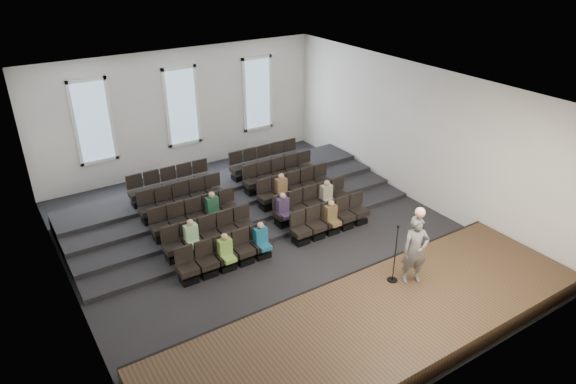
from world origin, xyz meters
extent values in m
plane|color=black|center=(0.00, 0.00, 0.00)|extent=(14.00, 14.00, 0.00)
cube|color=white|center=(0.00, 0.00, 5.01)|extent=(12.00, 14.00, 0.02)
cube|color=white|center=(0.00, 7.02, 2.50)|extent=(12.00, 0.04, 5.00)
cube|color=white|center=(0.00, -7.02, 2.50)|extent=(12.00, 0.04, 5.00)
cube|color=white|center=(-6.02, 0.00, 2.50)|extent=(0.04, 14.00, 5.00)
cube|color=white|center=(6.02, 0.00, 2.50)|extent=(0.04, 14.00, 5.00)
cube|color=#46301E|center=(0.00, -5.10, 0.25)|extent=(11.80, 3.60, 0.50)
cube|color=black|center=(0.00, -3.33, 0.25)|extent=(11.80, 0.06, 0.52)
cube|color=black|center=(0.00, 2.33, 0.07)|extent=(11.80, 4.80, 0.15)
cube|color=black|center=(0.00, 2.85, 0.15)|extent=(11.80, 3.75, 0.30)
cube|color=black|center=(0.00, 3.38, 0.22)|extent=(11.80, 2.70, 0.45)
cube|color=black|center=(0.00, 3.90, 0.30)|extent=(11.80, 1.65, 0.60)
cube|color=black|center=(-3.13, -0.60, 0.10)|extent=(0.47, 0.43, 0.20)
cube|color=black|center=(-3.13, -0.60, 0.41)|extent=(0.55, 0.50, 0.19)
cube|color=black|center=(-3.13, -0.39, 0.82)|extent=(0.55, 0.08, 0.50)
cube|color=black|center=(-2.53, -0.60, 0.10)|extent=(0.47, 0.43, 0.20)
cube|color=black|center=(-2.53, -0.60, 0.41)|extent=(0.55, 0.50, 0.19)
cube|color=black|center=(-2.53, -0.39, 0.82)|extent=(0.55, 0.08, 0.50)
cube|color=black|center=(-1.93, -0.60, 0.10)|extent=(0.47, 0.43, 0.20)
cube|color=black|center=(-1.93, -0.60, 0.41)|extent=(0.55, 0.50, 0.19)
cube|color=black|center=(-1.93, -0.39, 0.82)|extent=(0.55, 0.08, 0.50)
cube|color=black|center=(-1.33, -0.60, 0.10)|extent=(0.47, 0.43, 0.20)
cube|color=black|center=(-1.33, -0.60, 0.41)|extent=(0.55, 0.50, 0.19)
cube|color=black|center=(-1.33, -0.39, 0.82)|extent=(0.55, 0.08, 0.50)
cube|color=black|center=(-0.73, -0.60, 0.10)|extent=(0.47, 0.43, 0.20)
cube|color=black|center=(-0.73, -0.60, 0.41)|extent=(0.55, 0.50, 0.19)
cube|color=black|center=(-0.73, -0.39, 0.82)|extent=(0.55, 0.08, 0.50)
cube|color=black|center=(0.73, -0.60, 0.10)|extent=(0.47, 0.43, 0.20)
cube|color=black|center=(0.73, -0.60, 0.41)|extent=(0.55, 0.50, 0.19)
cube|color=black|center=(0.73, -0.39, 0.82)|extent=(0.55, 0.08, 0.50)
cube|color=black|center=(1.33, -0.60, 0.10)|extent=(0.47, 0.43, 0.20)
cube|color=black|center=(1.33, -0.60, 0.41)|extent=(0.55, 0.50, 0.19)
cube|color=black|center=(1.33, -0.39, 0.82)|extent=(0.55, 0.08, 0.50)
cube|color=black|center=(1.93, -0.60, 0.10)|extent=(0.47, 0.43, 0.20)
cube|color=black|center=(1.93, -0.60, 0.41)|extent=(0.55, 0.50, 0.19)
cube|color=black|center=(1.93, -0.39, 0.82)|extent=(0.55, 0.08, 0.50)
cube|color=black|center=(2.53, -0.60, 0.10)|extent=(0.47, 0.43, 0.20)
cube|color=black|center=(2.53, -0.60, 0.41)|extent=(0.55, 0.50, 0.19)
cube|color=black|center=(2.53, -0.39, 0.82)|extent=(0.55, 0.08, 0.50)
cube|color=black|center=(3.13, -0.60, 0.10)|extent=(0.47, 0.43, 0.20)
cube|color=black|center=(3.13, -0.60, 0.41)|extent=(0.55, 0.50, 0.19)
cube|color=black|center=(3.13, -0.39, 0.82)|extent=(0.55, 0.08, 0.50)
cube|color=black|center=(-3.13, 0.45, 0.25)|extent=(0.47, 0.43, 0.20)
cube|color=black|center=(-3.13, 0.45, 0.56)|extent=(0.55, 0.50, 0.19)
cube|color=black|center=(-3.13, 0.66, 0.97)|extent=(0.55, 0.08, 0.50)
cube|color=black|center=(-2.53, 0.45, 0.25)|extent=(0.47, 0.43, 0.20)
cube|color=black|center=(-2.53, 0.45, 0.56)|extent=(0.55, 0.50, 0.19)
cube|color=black|center=(-2.53, 0.66, 0.97)|extent=(0.55, 0.08, 0.50)
cube|color=black|center=(-1.93, 0.45, 0.25)|extent=(0.47, 0.43, 0.20)
cube|color=black|center=(-1.93, 0.45, 0.56)|extent=(0.55, 0.50, 0.19)
cube|color=black|center=(-1.93, 0.66, 0.97)|extent=(0.55, 0.08, 0.50)
cube|color=black|center=(-1.33, 0.45, 0.25)|extent=(0.47, 0.43, 0.20)
cube|color=black|center=(-1.33, 0.45, 0.56)|extent=(0.55, 0.50, 0.19)
cube|color=black|center=(-1.33, 0.66, 0.97)|extent=(0.55, 0.08, 0.50)
cube|color=black|center=(-0.73, 0.45, 0.25)|extent=(0.47, 0.43, 0.20)
cube|color=black|center=(-0.73, 0.45, 0.56)|extent=(0.55, 0.50, 0.19)
cube|color=black|center=(-0.73, 0.66, 0.97)|extent=(0.55, 0.08, 0.50)
cube|color=black|center=(0.73, 0.45, 0.25)|extent=(0.47, 0.43, 0.20)
cube|color=black|center=(0.73, 0.45, 0.56)|extent=(0.55, 0.50, 0.19)
cube|color=black|center=(0.73, 0.66, 0.97)|extent=(0.55, 0.08, 0.50)
cube|color=black|center=(1.33, 0.45, 0.25)|extent=(0.47, 0.43, 0.20)
cube|color=black|center=(1.33, 0.45, 0.56)|extent=(0.55, 0.50, 0.19)
cube|color=black|center=(1.33, 0.66, 0.97)|extent=(0.55, 0.08, 0.50)
cube|color=black|center=(1.93, 0.45, 0.25)|extent=(0.47, 0.43, 0.20)
cube|color=black|center=(1.93, 0.45, 0.56)|extent=(0.55, 0.50, 0.19)
cube|color=black|center=(1.93, 0.66, 0.97)|extent=(0.55, 0.08, 0.50)
cube|color=black|center=(2.53, 0.45, 0.25)|extent=(0.47, 0.43, 0.20)
cube|color=black|center=(2.53, 0.45, 0.56)|extent=(0.55, 0.50, 0.19)
cube|color=black|center=(2.53, 0.66, 0.97)|extent=(0.55, 0.08, 0.50)
cube|color=black|center=(3.13, 0.45, 0.25)|extent=(0.47, 0.43, 0.20)
cube|color=black|center=(3.13, 0.45, 0.56)|extent=(0.55, 0.50, 0.19)
cube|color=black|center=(3.13, 0.66, 0.97)|extent=(0.55, 0.08, 0.50)
cube|color=black|center=(-3.13, 1.50, 0.40)|extent=(0.47, 0.42, 0.20)
cube|color=black|center=(-3.13, 1.50, 0.71)|extent=(0.55, 0.50, 0.19)
cube|color=black|center=(-3.13, 1.71, 1.12)|extent=(0.55, 0.08, 0.50)
cube|color=black|center=(-2.53, 1.50, 0.40)|extent=(0.47, 0.42, 0.20)
cube|color=black|center=(-2.53, 1.50, 0.71)|extent=(0.55, 0.50, 0.19)
cube|color=black|center=(-2.53, 1.71, 1.12)|extent=(0.55, 0.08, 0.50)
cube|color=black|center=(-1.93, 1.50, 0.40)|extent=(0.47, 0.42, 0.20)
cube|color=black|center=(-1.93, 1.50, 0.71)|extent=(0.55, 0.50, 0.19)
cube|color=black|center=(-1.93, 1.71, 1.12)|extent=(0.55, 0.08, 0.50)
cube|color=black|center=(-1.33, 1.50, 0.40)|extent=(0.47, 0.42, 0.20)
cube|color=black|center=(-1.33, 1.50, 0.71)|extent=(0.55, 0.50, 0.19)
cube|color=black|center=(-1.33, 1.71, 1.12)|extent=(0.55, 0.08, 0.50)
cube|color=black|center=(-0.73, 1.50, 0.40)|extent=(0.47, 0.42, 0.20)
cube|color=black|center=(-0.73, 1.50, 0.71)|extent=(0.55, 0.50, 0.19)
cube|color=black|center=(-0.73, 1.71, 1.12)|extent=(0.55, 0.08, 0.50)
cube|color=black|center=(0.73, 1.50, 0.40)|extent=(0.47, 0.42, 0.20)
cube|color=black|center=(0.73, 1.50, 0.71)|extent=(0.55, 0.50, 0.19)
cube|color=black|center=(0.73, 1.71, 1.12)|extent=(0.55, 0.08, 0.50)
cube|color=black|center=(1.33, 1.50, 0.40)|extent=(0.47, 0.42, 0.20)
cube|color=black|center=(1.33, 1.50, 0.71)|extent=(0.55, 0.50, 0.19)
cube|color=black|center=(1.33, 1.71, 1.12)|extent=(0.55, 0.08, 0.50)
cube|color=black|center=(1.93, 1.50, 0.40)|extent=(0.47, 0.42, 0.20)
cube|color=black|center=(1.93, 1.50, 0.71)|extent=(0.55, 0.50, 0.19)
cube|color=black|center=(1.93, 1.71, 1.12)|extent=(0.55, 0.08, 0.50)
cube|color=black|center=(2.53, 1.50, 0.40)|extent=(0.47, 0.42, 0.20)
cube|color=black|center=(2.53, 1.50, 0.71)|extent=(0.55, 0.50, 0.19)
cube|color=black|center=(2.53, 1.71, 1.12)|extent=(0.55, 0.08, 0.50)
cube|color=black|center=(3.13, 1.50, 0.40)|extent=(0.47, 0.42, 0.20)
cube|color=black|center=(3.13, 1.50, 0.71)|extent=(0.55, 0.50, 0.19)
cube|color=black|center=(3.13, 1.71, 1.12)|extent=(0.55, 0.08, 0.50)
cube|color=black|center=(-3.13, 2.55, 0.55)|extent=(0.47, 0.42, 0.20)
cube|color=black|center=(-3.13, 2.55, 0.86)|extent=(0.55, 0.50, 0.19)
cube|color=black|center=(-3.13, 2.76, 1.27)|extent=(0.55, 0.08, 0.50)
cube|color=black|center=(-2.53, 2.55, 0.55)|extent=(0.47, 0.42, 0.20)
cube|color=black|center=(-2.53, 2.55, 0.86)|extent=(0.55, 0.50, 0.19)
cube|color=black|center=(-2.53, 2.76, 1.27)|extent=(0.55, 0.08, 0.50)
cube|color=black|center=(-1.93, 2.55, 0.55)|extent=(0.47, 0.42, 0.20)
cube|color=black|center=(-1.93, 2.55, 0.86)|extent=(0.55, 0.50, 0.19)
cube|color=black|center=(-1.93, 2.76, 1.27)|extent=(0.55, 0.08, 0.50)
cube|color=black|center=(-1.33, 2.55, 0.55)|extent=(0.47, 0.42, 0.20)
cube|color=black|center=(-1.33, 2.55, 0.86)|extent=(0.55, 0.50, 0.19)
cube|color=black|center=(-1.33, 2.76, 1.27)|extent=(0.55, 0.08, 0.50)
cube|color=black|center=(-0.73, 2.55, 0.55)|extent=(0.47, 0.42, 0.20)
cube|color=black|center=(-0.73, 2.55, 0.86)|extent=(0.55, 0.50, 0.19)
cube|color=black|center=(-0.73, 2.76, 1.27)|extent=(0.55, 0.08, 0.50)
cube|color=black|center=(0.73, 2.55, 0.55)|extent=(0.47, 0.42, 0.20)
cube|color=black|center=(0.73, 2.55, 0.86)|extent=(0.55, 0.50, 0.19)
cube|color=black|center=(0.73, 2.76, 1.27)|extent=(0.55, 0.08, 0.50)
cube|color=black|center=(1.33, 2.55, 0.55)|extent=(0.47, 0.42, 0.20)
cube|color=black|center=(1.33, 2.55, 0.86)|extent=(0.55, 0.50, 0.19)
cube|color=black|center=(1.33, 2.76, 1.27)|extent=(0.55, 0.08, 0.50)
cube|color=black|center=(1.93, 2.55, 0.55)|extent=(0.47, 0.42, 0.20)
cube|color=black|center=(1.93, 2.55, 0.86)|extent=(0.55, 0.50, 0.19)
cube|color=black|center=(1.93, 2.76, 1.27)|extent=(0.55, 0.08, 0.50)
cube|color=black|center=(2.53, 2.55, 0.55)|extent=(0.47, 0.42, 0.20)
cube|color=black|center=(2.53, 2.55, 0.86)|extent=(0.55, 0.50, 0.19)
cube|color=black|center=(2.53, 2.76, 1.27)|extent=(0.55, 0.08, 0.50)
cube|color=black|center=(3.13, 2.55, 0.55)|extent=(0.47, 0.42, 0.20)
cube|color=black|center=(3.13, 2.55, 0.86)|extent=(0.55, 0.50, 0.19)
cube|color=black|center=(3.13, 2.76, 1.27)|extent=(0.55, 0.08, 0.50)
cube|color=black|center=(-3.13, 3.60, 0.70)|extent=(0.47, 0.42, 0.20)
cube|color=black|center=(-3.13, 3.60, 1.01)|extent=(0.55, 0.50, 0.19)
cube|color=black|center=(-3.13, 3.81, 1.42)|extent=(0.55, 0.08, 0.50)
cube|color=black|center=(-2.53, 3.60, 0.70)|extent=(0.47, 0.42, 0.20)
cube|color=black|center=(-2.53, 3.60, 1.01)|extent=(0.55, 0.50, 0.19)
cube|color=black|center=(-2.53, 3.81, 1.42)|extent=(0.55, 0.08, 0.50)
cube|color=black|center=(-1.93, 3.60, 0.70)|extent=(0.47, 0.42, 0.20)
cube|color=black|center=(-1.93, 3.60, 1.01)|extent=(0.55, 0.50, 0.19)
cube|color=black|center=(-1.93, 3.81, 1.42)|extent=(0.55, 0.08, 0.50)
cube|color=black|center=(-1.33, 3.60, 0.70)|extent=(0.47, 0.42, 0.20)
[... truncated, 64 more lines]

